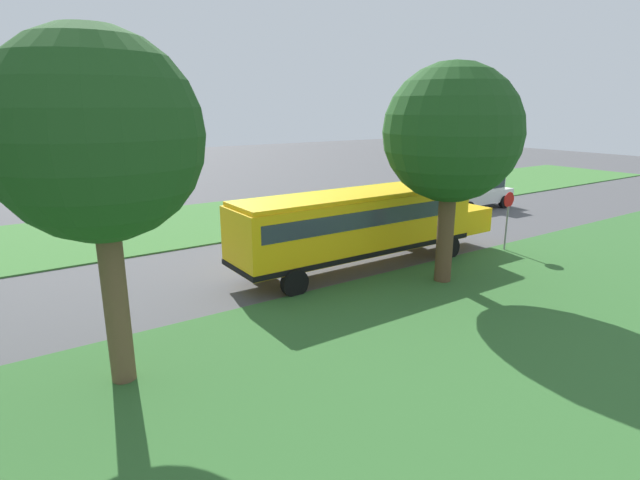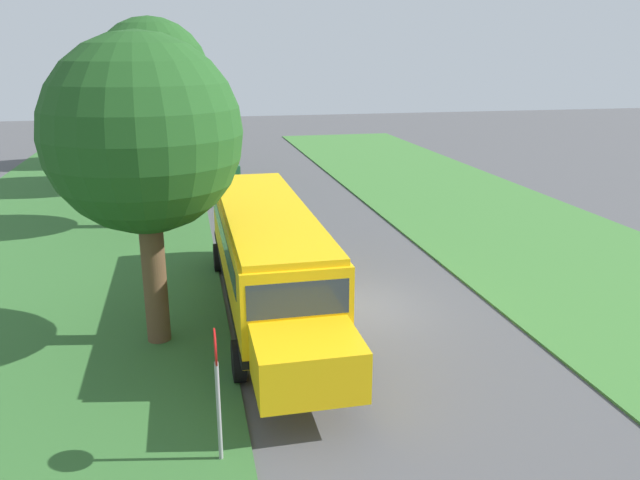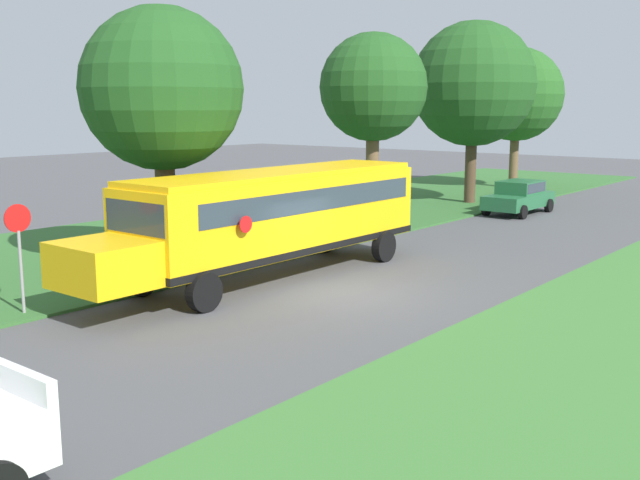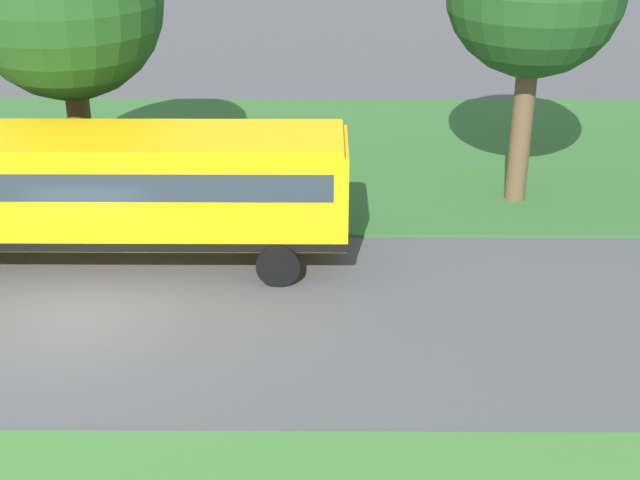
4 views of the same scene
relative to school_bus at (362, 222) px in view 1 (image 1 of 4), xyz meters
The scene contains 8 objects.
ground_plane 3.35m from the school_bus, ahead, with size 120.00×120.00×0.00m, color #4C4C4F.
grass_verge 7.52m from the school_bus, behind, with size 12.00×80.00×0.08m, color #33662D.
grass_far_side 11.88m from the school_bus, ahead, with size 10.00×80.00×0.07m, color #3D7533.
school_bus is the anchor object (origin of this frame).
pickup_truck 15.12m from the school_bus, 68.93° to the right, with size 2.28×5.40×2.10m.
oak_tree_beside_bus 4.84m from the school_bus, 156.13° to the right, with size 4.87×4.87×7.97m.
oak_tree_roadside_mid 11.61m from the school_bus, 110.09° to the left, with size 4.56×4.56×8.11m.
stop_sign 7.18m from the school_bus, 105.12° to the right, with size 0.08×0.68×2.74m.
Camera 1 is at (-17.96, 12.73, 6.45)m, focal length 28.00 mm.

